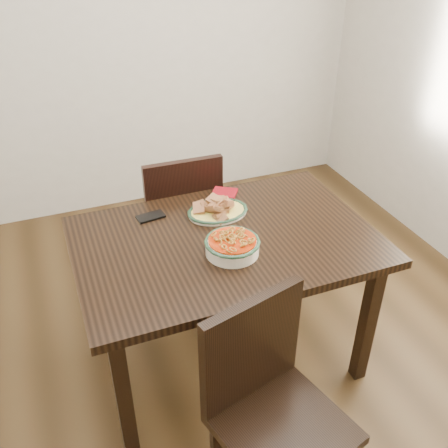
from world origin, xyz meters
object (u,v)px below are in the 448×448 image
object	(u,v)px
dining_table	(226,254)
fish_plate	(218,206)
noodle_bowl	(232,244)
chair_near	(269,400)
chair_far	(180,216)
smartphone	(151,216)

from	to	relation	value
dining_table	fish_plate	world-z (taller)	fish_plate
fish_plate	noodle_bowl	size ratio (longest dim) A/B	1.20
chair_near	noodle_bowl	size ratio (longest dim) A/B	3.79
chair_far	smartphone	bearing A→B (deg)	56.66
chair_near	noodle_bowl	distance (m)	0.63
chair_far	fish_plate	xyz separation A→B (m)	(0.06, -0.43, 0.30)
dining_table	fish_plate	bearing A→B (deg)	78.99
chair_near	noodle_bowl	xyz separation A→B (m)	(0.08, 0.55, 0.29)
chair_far	noodle_bowl	xyz separation A→B (m)	(0.01, -0.75, 0.29)
dining_table	fish_plate	xyz separation A→B (m)	(0.04, 0.20, 0.13)
noodle_bowl	chair_far	bearing A→B (deg)	90.61
dining_table	chair_near	size ratio (longest dim) A/B	1.48
dining_table	noodle_bowl	distance (m)	0.17
fish_plate	smartphone	distance (m)	0.32
dining_table	smartphone	xyz separation A→B (m)	(-0.26, 0.28, 0.09)
noodle_bowl	smartphone	distance (m)	0.47
smartphone	noodle_bowl	bearing A→B (deg)	-66.09
fish_plate	chair_far	bearing A→B (deg)	98.20
smartphone	dining_table	bearing A→B (deg)	-55.27
chair_far	chair_near	size ratio (longest dim) A/B	1.00
chair_near	smartphone	distance (m)	1.00
chair_near	fish_plate	world-z (taller)	chair_near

